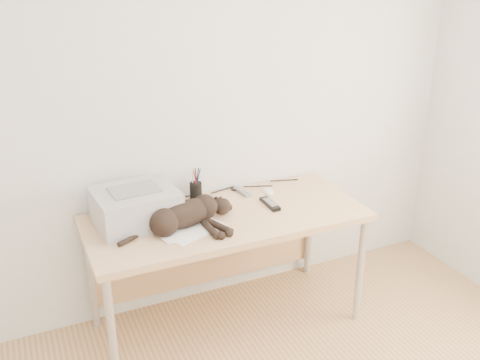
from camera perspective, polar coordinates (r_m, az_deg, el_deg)
name	(u,v)px	position (r m, az deg, el deg)	size (l,w,h in m)	color
wall_back	(202,105)	(3.19, -4.10, 7.99)	(3.50, 3.50, 0.00)	silver
desk	(221,229)	(3.20, -2.04, -5.25)	(1.60, 0.70, 0.74)	tan
printer	(136,206)	(2.99, -11.06, -2.78)	(0.46, 0.40, 0.20)	#A5A6AA
papers	(189,228)	(2.93, -5.51, -5.13)	(0.41, 0.34, 0.01)	white
cat	(184,216)	(2.91, -6.03, -3.86)	(0.70, 0.34, 0.16)	black
mug	(170,198)	(3.19, -7.50, -1.96)	(0.09, 0.09, 0.09)	white
pen_cup	(196,190)	(3.27, -4.74, -1.09)	(0.07, 0.07, 0.19)	black
remote_grey	(242,192)	(3.34, 0.25, -1.25)	(0.04, 0.16, 0.02)	gray
remote_black	(270,204)	(3.18, 3.21, -2.55)	(0.05, 0.18, 0.02)	black
mouse	(268,190)	(3.35, 3.04, -1.04)	(0.07, 0.11, 0.04)	white
cable_tangle	(207,194)	(3.33, -3.54, -1.49)	(1.36, 0.07, 0.01)	black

